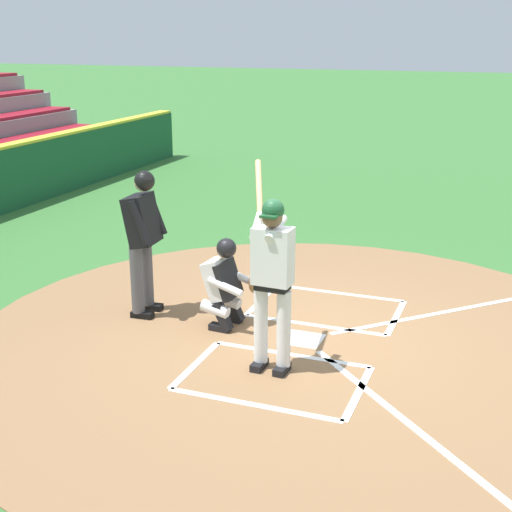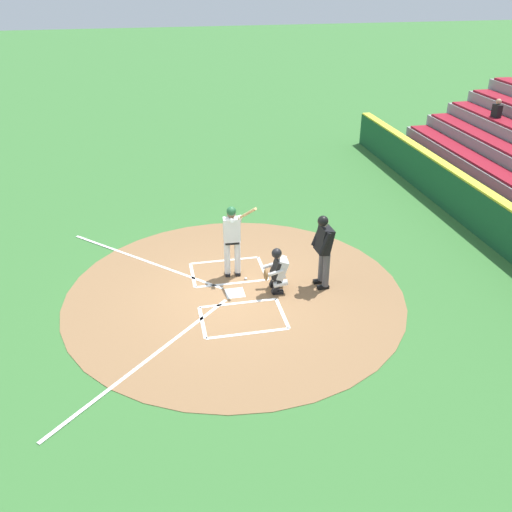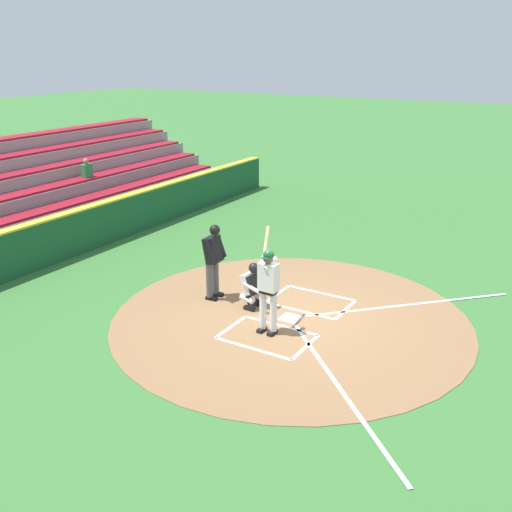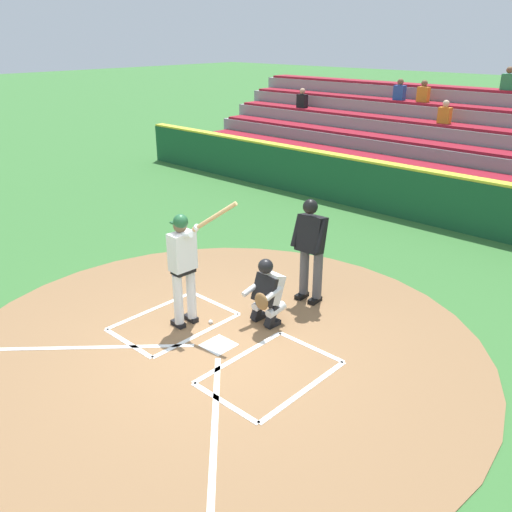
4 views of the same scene
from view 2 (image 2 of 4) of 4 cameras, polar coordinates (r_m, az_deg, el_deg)
ground_plane at (r=13.19m, az=-2.18°, el=-3.89°), size 120.00×120.00×0.00m
dirt_circle at (r=13.18m, az=-2.18°, el=-3.87°), size 8.00×8.00×0.01m
home_plate_and_chalk at (r=13.09m, az=-5.99°, el=-4.22°), size 7.93×4.91×0.01m
batter at (r=13.39m, az=-2.45°, el=2.03°), size 0.95×0.68×2.13m
catcher at (r=13.00m, az=2.20°, el=-1.37°), size 0.59×0.63×1.13m
plate_umpire at (r=13.05m, az=6.99°, el=0.98°), size 0.60×0.44×1.86m
baseball at (r=13.71m, az=-1.07°, el=-2.34°), size 0.07×0.07×0.07m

